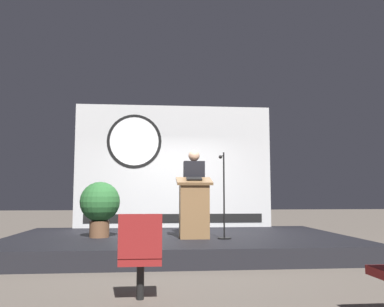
{
  "coord_description": "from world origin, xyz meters",
  "views": [
    {
      "loc": [
        -0.47,
        -7.81,
        1.09
      ],
      "look_at": [
        0.25,
        -0.13,
        1.87
      ],
      "focal_mm": 37.56,
      "sensor_mm": 36.0,
      "label": 1
    }
  ],
  "objects_px": {
    "microphone_stand": "(224,208)",
    "potted_plant": "(100,204)",
    "audience_chair_left": "(140,252)",
    "speaker_person": "(194,191)",
    "podium": "(194,208)"
  },
  "relations": [
    {
      "from": "microphone_stand",
      "to": "potted_plant",
      "type": "relative_size",
      "value": 1.52
    },
    {
      "from": "microphone_stand",
      "to": "potted_plant",
      "type": "distance_m",
      "value": 2.28
    },
    {
      "from": "microphone_stand",
      "to": "audience_chair_left",
      "type": "xyz_separation_m",
      "value": [
        -1.38,
        -2.92,
        -0.35
      ]
    },
    {
      "from": "speaker_person",
      "to": "potted_plant",
      "type": "distance_m",
      "value": 1.79
    },
    {
      "from": "podium",
      "to": "audience_chair_left",
      "type": "bearing_deg",
      "value": -105.79
    },
    {
      "from": "podium",
      "to": "audience_chair_left",
      "type": "height_order",
      "value": "podium"
    },
    {
      "from": "speaker_person",
      "to": "podium",
      "type": "bearing_deg",
      "value": -95.56
    },
    {
      "from": "speaker_person",
      "to": "audience_chair_left",
      "type": "relative_size",
      "value": 1.85
    },
    {
      "from": "podium",
      "to": "microphone_stand",
      "type": "height_order",
      "value": "microphone_stand"
    },
    {
      "from": "speaker_person",
      "to": "potted_plant",
      "type": "height_order",
      "value": "speaker_person"
    },
    {
      "from": "speaker_person",
      "to": "microphone_stand",
      "type": "distance_m",
      "value": 0.81
    },
    {
      "from": "speaker_person",
      "to": "audience_chair_left",
      "type": "distance_m",
      "value": 3.68
    },
    {
      "from": "podium",
      "to": "audience_chair_left",
      "type": "relative_size",
      "value": 1.24
    },
    {
      "from": "audience_chair_left",
      "to": "speaker_person",
      "type": "bearing_deg",
      "value": 75.57
    },
    {
      "from": "speaker_person",
      "to": "microphone_stand",
      "type": "relative_size",
      "value": 1.07
    }
  ]
}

